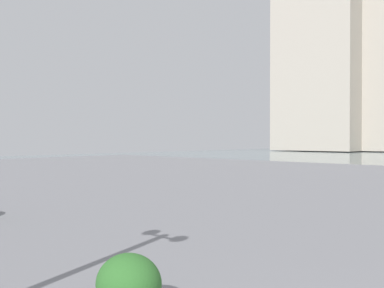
% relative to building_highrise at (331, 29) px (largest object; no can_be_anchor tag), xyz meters
% --- Properties ---
extents(building_highrise, '(12.71, 15.63, 38.85)m').
position_rel_building_highrise_xyz_m(building_highrise, '(0.00, 0.00, 0.00)').
color(building_highrise, '#B2A899').
rests_on(building_highrise, ground).
extents(shrub_low, '(0.67, 0.60, 0.57)m').
position_rel_building_highrise_xyz_m(shrub_low, '(-25.87, 60.98, -19.14)').
color(shrub_low, '#2D6628').
rests_on(shrub_low, ground).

